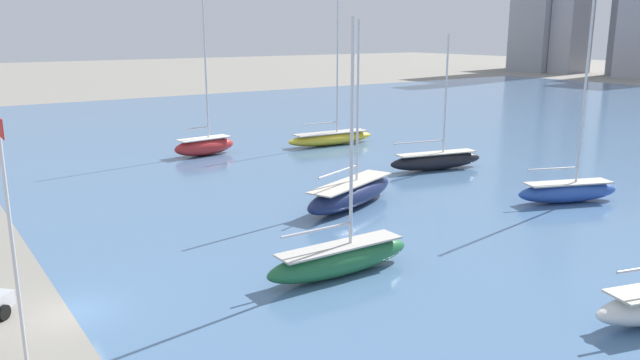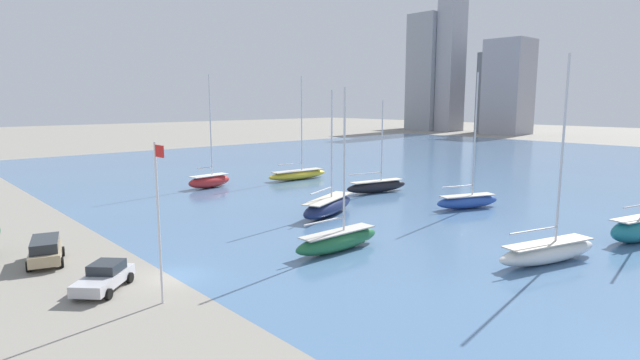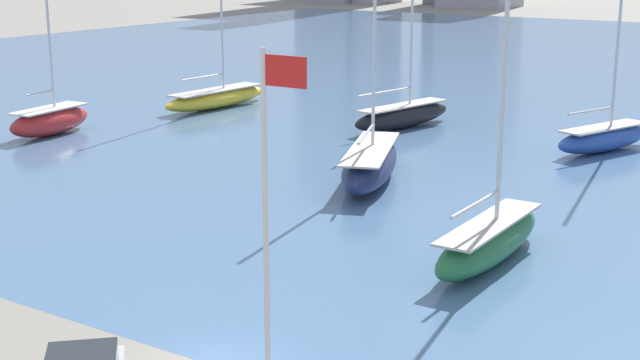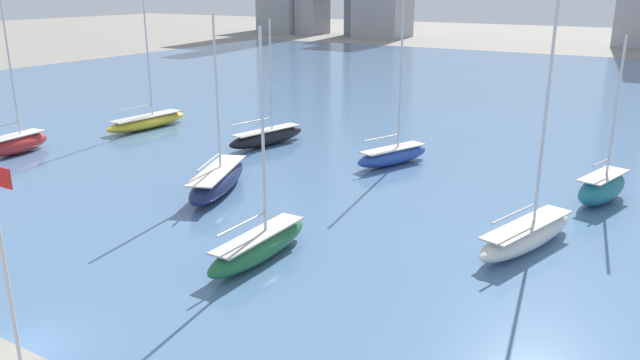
{
  "view_description": "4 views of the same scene",
  "coord_description": "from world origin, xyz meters",
  "px_view_note": "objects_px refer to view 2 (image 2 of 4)",
  "views": [
    {
      "loc": [
        28.24,
        -5.36,
        12.63
      ],
      "look_at": [
        -0.03,
        13.83,
        4.41
      ],
      "focal_mm": 35.0,
      "sensor_mm": 36.0,
      "label": 1
    },
    {
      "loc": [
        31.77,
        -14.64,
        12.17
      ],
      "look_at": [
        -3.49,
        16.94,
        4.71
      ],
      "focal_mm": 28.0,
      "sensor_mm": 36.0,
      "label": 2
    },
    {
      "loc": [
        15.78,
        -18.49,
        11.95
      ],
      "look_at": [
        -6.04,
        14.94,
        1.62
      ],
      "focal_mm": 50.0,
      "sensor_mm": 36.0,
      "label": 3
    },
    {
      "loc": [
        23.61,
        -13.77,
        15.39
      ],
      "look_at": [
        7.76,
        12.26,
        5.84
      ],
      "focal_mm": 35.0,
      "sensor_mm": 36.0,
      "label": 4
    }
  ],
  "objects_px": {
    "sailboat_red": "(209,180)",
    "sailboat_navy": "(328,206)",
    "sailboat_green": "(338,240)",
    "sailboat_blue": "(468,200)",
    "flag_pole": "(159,217)",
    "parked_suv_tan": "(46,250)",
    "sailboat_white": "(548,251)",
    "sailboat_black": "(377,186)",
    "parked_pickup_silver": "(104,277)",
    "sailboat_teal": "(637,229)",
    "sailboat_yellow": "(298,174)"
  },
  "relations": [
    {
      "from": "parked_suv_tan",
      "to": "sailboat_teal",
      "type": "bearing_deg",
      "value": 161.18
    },
    {
      "from": "sailboat_navy",
      "to": "sailboat_black",
      "type": "xyz_separation_m",
      "value": [
        -5.52,
        14.05,
        -0.09
      ]
    },
    {
      "from": "parked_pickup_silver",
      "to": "sailboat_blue",
      "type": "bearing_deg",
      "value": 43.25
    },
    {
      "from": "sailboat_red",
      "to": "sailboat_navy",
      "type": "bearing_deg",
      "value": -3.78
    },
    {
      "from": "sailboat_navy",
      "to": "parked_pickup_silver",
      "type": "distance_m",
      "value": 26.45
    },
    {
      "from": "sailboat_green",
      "to": "sailboat_blue",
      "type": "bearing_deg",
      "value": 95.01
    },
    {
      "from": "sailboat_navy",
      "to": "parked_pickup_silver",
      "type": "height_order",
      "value": "sailboat_navy"
    },
    {
      "from": "sailboat_blue",
      "to": "parked_pickup_silver",
      "type": "distance_m",
      "value": 39.97
    },
    {
      "from": "sailboat_blue",
      "to": "parked_suv_tan",
      "type": "height_order",
      "value": "sailboat_blue"
    },
    {
      "from": "sailboat_black",
      "to": "parked_pickup_silver",
      "type": "distance_m",
      "value": 41.46
    },
    {
      "from": "flag_pole",
      "to": "sailboat_white",
      "type": "distance_m",
      "value": 28.43
    },
    {
      "from": "sailboat_navy",
      "to": "sailboat_red",
      "type": "bearing_deg",
      "value": 160.3
    },
    {
      "from": "flag_pole",
      "to": "sailboat_red",
      "type": "distance_m",
      "value": 42.07
    },
    {
      "from": "sailboat_teal",
      "to": "sailboat_red",
      "type": "relative_size",
      "value": 0.76
    },
    {
      "from": "sailboat_white",
      "to": "parked_suv_tan",
      "type": "distance_m",
      "value": 38.2
    },
    {
      "from": "sailboat_yellow",
      "to": "sailboat_navy",
      "type": "height_order",
      "value": "sailboat_yellow"
    },
    {
      "from": "sailboat_green",
      "to": "sailboat_blue",
      "type": "distance_m",
      "value": 22.69
    },
    {
      "from": "sailboat_blue",
      "to": "sailboat_black",
      "type": "relative_size",
      "value": 1.25
    },
    {
      "from": "sailboat_blue",
      "to": "sailboat_white",
      "type": "bearing_deg",
      "value": -19.64
    },
    {
      "from": "parked_pickup_silver",
      "to": "sailboat_green",
      "type": "bearing_deg",
      "value": 33.15
    },
    {
      "from": "flag_pole",
      "to": "parked_pickup_silver",
      "type": "xyz_separation_m",
      "value": [
        -4.7,
        -1.85,
        -4.55
      ]
    },
    {
      "from": "sailboat_black",
      "to": "sailboat_white",
      "type": "bearing_deg",
      "value": -11.82
    },
    {
      "from": "sailboat_yellow",
      "to": "sailboat_white",
      "type": "relative_size",
      "value": 1.03
    },
    {
      "from": "sailboat_navy",
      "to": "parked_suv_tan",
      "type": "distance_m",
      "value": 27.24
    },
    {
      "from": "sailboat_white",
      "to": "sailboat_black",
      "type": "height_order",
      "value": "sailboat_white"
    },
    {
      "from": "sailboat_teal",
      "to": "parked_suv_tan",
      "type": "xyz_separation_m",
      "value": [
        -27.93,
        -40.09,
        -0.11
      ]
    },
    {
      "from": "sailboat_navy",
      "to": "sailboat_red",
      "type": "height_order",
      "value": "sailboat_red"
    },
    {
      "from": "sailboat_red",
      "to": "sailboat_white",
      "type": "bearing_deg",
      "value": -3.06
    },
    {
      "from": "sailboat_red",
      "to": "sailboat_blue",
      "type": "bearing_deg",
      "value": 19.19
    },
    {
      "from": "sailboat_white",
      "to": "sailboat_green",
      "type": "bearing_deg",
      "value": -127.3
    },
    {
      "from": "sailboat_yellow",
      "to": "sailboat_black",
      "type": "distance_m",
      "value": 16.04
    },
    {
      "from": "sailboat_yellow",
      "to": "sailboat_teal",
      "type": "relative_size",
      "value": 1.33
    },
    {
      "from": "sailboat_green",
      "to": "parked_suv_tan",
      "type": "bearing_deg",
      "value": -123.54
    },
    {
      "from": "sailboat_teal",
      "to": "sailboat_blue",
      "type": "bearing_deg",
      "value": -169.8
    },
    {
      "from": "sailboat_blue",
      "to": "sailboat_teal",
      "type": "bearing_deg",
      "value": 16.79
    },
    {
      "from": "parked_suv_tan",
      "to": "sailboat_white",
      "type": "bearing_deg",
      "value": 154.54
    },
    {
      "from": "sailboat_navy",
      "to": "parked_pickup_silver",
      "type": "relative_size",
      "value": 2.76
    },
    {
      "from": "sailboat_yellow",
      "to": "sailboat_red",
      "type": "height_order",
      "value": "sailboat_yellow"
    },
    {
      "from": "sailboat_white",
      "to": "sailboat_red",
      "type": "relative_size",
      "value": 0.98
    },
    {
      "from": "sailboat_navy",
      "to": "sailboat_black",
      "type": "distance_m",
      "value": 15.1
    },
    {
      "from": "sailboat_navy",
      "to": "sailboat_red",
      "type": "distance_m",
      "value": 24.06
    },
    {
      "from": "sailboat_yellow",
      "to": "sailboat_blue",
      "type": "distance_m",
      "value": 29.79
    },
    {
      "from": "sailboat_yellow",
      "to": "parked_suv_tan",
      "type": "height_order",
      "value": "sailboat_yellow"
    },
    {
      "from": "sailboat_teal",
      "to": "sailboat_white",
      "type": "bearing_deg",
      "value": -88.43
    },
    {
      "from": "sailboat_white",
      "to": "sailboat_teal",
      "type": "bearing_deg",
      "value": 92.49
    },
    {
      "from": "sailboat_green",
      "to": "sailboat_teal",
      "type": "relative_size",
      "value": 1.1
    },
    {
      "from": "sailboat_green",
      "to": "parked_suv_tan",
      "type": "distance_m",
      "value": 22.51
    },
    {
      "from": "sailboat_green",
      "to": "sailboat_navy",
      "type": "xyz_separation_m",
      "value": [
        -10.22,
        8.39,
        0.06
      ]
    },
    {
      "from": "flag_pole",
      "to": "sailboat_red",
      "type": "height_order",
      "value": "sailboat_red"
    },
    {
      "from": "sailboat_blue",
      "to": "sailboat_black",
      "type": "xyz_separation_m",
      "value": [
        -13.76,
        -0.17,
        -0.03
      ]
    }
  ]
}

